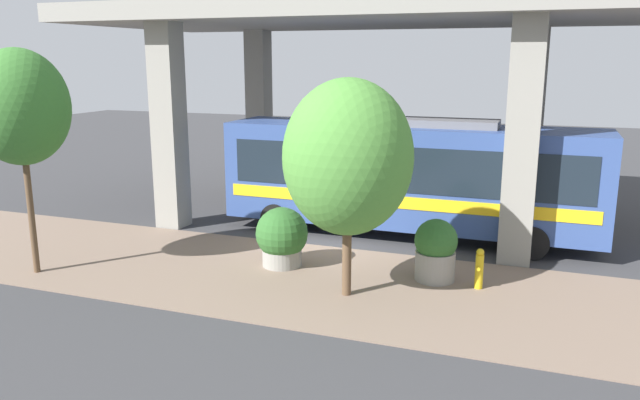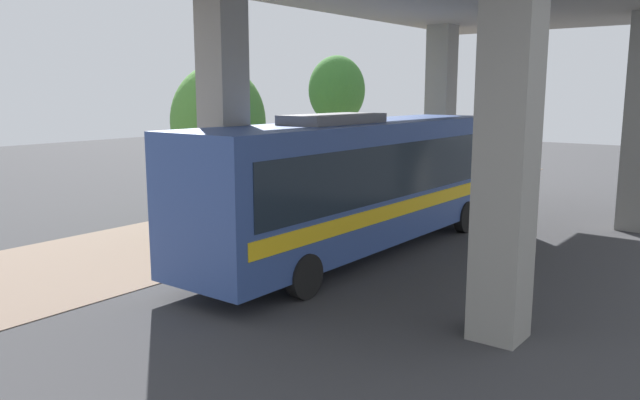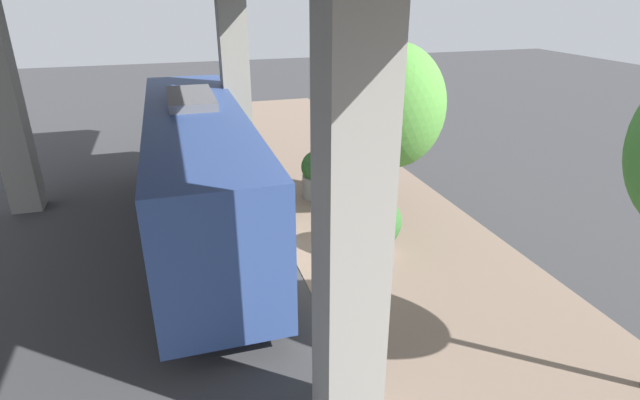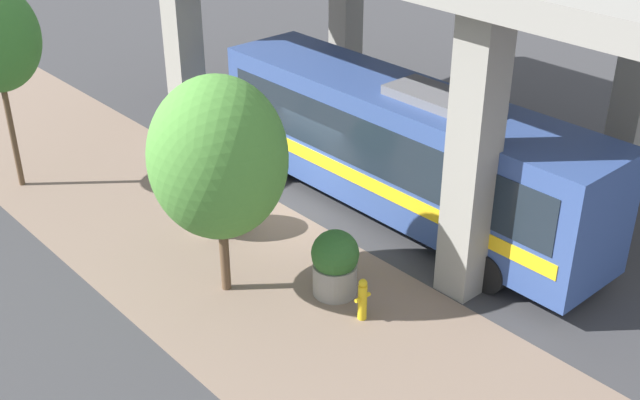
{
  "view_description": "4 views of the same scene",
  "coord_description": "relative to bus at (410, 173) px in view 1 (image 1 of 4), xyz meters",
  "views": [
    {
      "loc": [
        -17.48,
        -6.36,
        5.75
      ],
      "look_at": [
        -1.09,
        -0.33,
        1.74
      ],
      "focal_mm": 35.0,
      "sensor_mm": 36.0,
      "label": 1
    },
    {
      "loc": [
        11.48,
        -16.23,
        4.43
      ],
      "look_at": [
        0.95,
        -2.48,
        1.41
      ],
      "focal_mm": 35.0,
      "sensor_mm": 36.0,
      "label": 2
    },
    {
      "loc": [
        2.7,
        11.47,
        6.7
      ],
      "look_at": [
        -0.81,
        -0.11,
        1.53
      ],
      "focal_mm": 28.0,
      "sensor_mm": 36.0,
      "label": 3
    },
    {
      "loc": [
        -12.55,
        -15.22,
        10.95
      ],
      "look_at": [
        -0.85,
        -2.19,
        1.48
      ],
      "focal_mm": 45.0,
      "sensor_mm": 36.0,
      "label": 4
    }
  ],
  "objects": [
    {
      "name": "overpass",
      "position": [
        1.89,
        2.23,
        4.45
      ],
      "size": [
        9.4,
        19.38,
        7.47
      ],
      "color": "gray",
      "rests_on": "ground"
    },
    {
      "name": "street_tree_near",
      "position": [
        -5.75,
        0.27,
        1.35
      ],
      "size": [
        3.1,
        3.1,
        5.31
      ],
      "color": "brown",
      "rests_on": "ground"
    },
    {
      "name": "ground_plane",
      "position": [
        -2.11,
        2.23,
        -2.09
      ],
      "size": [
        80.0,
        80.0,
        0.0
      ],
      "primitive_type": "plane",
      "color": "#38383A",
      "rests_on": "ground"
    },
    {
      "name": "street_tree_far",
      "position": [
        -7.09,
        8.73,
        2.39
      ],
      "size": [
        2.51,
        2.51,
        6.0
      ],
      "color": "brown",
      "rests_on": "ground"
    },
    {
      "name": "fire_hydrant",
      "position": [
        -4.19,
        -2.74,
        -1.55
      ],
      "size": [
        0.43,
        0.21,
        1.07
      ],
      "color": "gold",
      "rests_on": "ground"
    },
    {
      "name": "bus",
      "position": [
        0.0,
        0.0,
        0.0
      ],
      "size": [
        2.7,
        12.04,
        3.87
      ],
      "color": "#334C8C",
      "rests_on": "ground"
    },
    {
      "name": "planter_middle",
      "position": [
        -4.26,
        2.65,
        -1.26
      ],
      "size": [
        1.46,
        1.46,
        1.69
      ],
      "color": "gray",
      "rests_on": "ground"
    },
    {
      "name": "planter_front",
      "position": [
        -3.95,
        -1.59,
        -1.25
      ],
      "size": [
        1.12,
        1.12,
        1.66
      ],
      "color": "gray",
      "rests_on": "ground"
    },
    {
      "name": "sidewalk_strip",
      "position": [
        -5.11,
        2.23,
        -2.08
      ],
      "size": [
        6.0,
        40.0,
        0.02
      ],
      "color": "#7A6656",
      "rests_on": "ground"
    }
  ]
}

